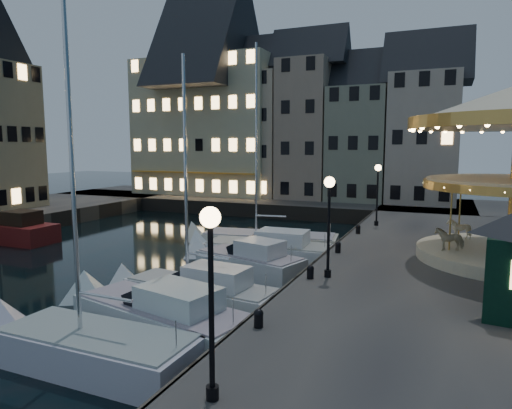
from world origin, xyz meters
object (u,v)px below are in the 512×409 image
at_px(streetlamp_b, 329,212).
at_px(streetlamp_c, 378,186).
at_px(bollard_d, 358,229).
at_px(streetlamp_a, 211,276).
at_px(motorboat_c, 193,293).
at_px(bollard_c, 338,247).
at_px(motorboat_b, 154,316).
at_px(motorboat_f, 260,242).
at_px(bollard_a, 259,318).
at_px(motorboat_e, 262,251).
at_px(bollard_b, 310,271).
at_px(motorboat_d, 244,262).
at_px(motorboat_a, 83,348).
at_px(red_fishing_boat, 9,232).

bearing_deg(streetlamp_b, streetlamp_c, 90.00).
distance_m(streetlamp_c, bollard_d, 4.29).
height_order(streetlamp_a, bollard_d, streetlamp_a).
xyz_separation_m(bollard_d, motorboat_c, (-4.49, -12.33, -0.93)).
relative_size(bollard_c, motorboat_b, 0.07).
distance_m(bollard_d, motorboat_f, 6.24).
relative_size(streetlamp_b, motorboat_b, 0.50).
height_order(bollard_a, motorboat_e, motorboat_e).
distance_m(streetlamp_c, bollard_b, 14.22).
relative_size(motorboat_d, motorboat_f, 0.53).
xyz_separation_m(streetlamp_a, motorboat_c, (-5.09, 7.67, -3.34)).
bearing_deg(motorboat_b, motorboat_a, -101.39).
relative_size(streetlamp_b, motorboat_f, 0.32).
relative_size(bollard_c, motorboat_f, 0.04).
xyz_separation_m(streetlamp_c, bollard_b, (-0.60, -14.00, -2.41)).
bearing_deg(bollard_d, red_fishing_boat, -166.27).
bearing_deg(motorboat_c, motorboat_d, 92.07).
xyz_separation_m(motorboat_c, motorboat_e, (-0.28, 8.20, -0.03)).
relative_size(streetlamp_c, bollard_c, 7.32).
height_order(bollard_d, motorboat_c, motorboat_c).
relative_size(bollard_a, motorboat_d, 0.08).
bearing_deg(bollard_a, motorboat_d, 117.07).
distance_m(bollard_c, bollard_d, 5.50).
relative_size(motorboat_c, motorboat_f, 0.79).
bearing_deg(bollard_d, motorboat_d, -124.45).
height_order(motorboat_d, motorboat_f, motorboat_f).
relative_size(streetlamp_b, bollard_a, 7.32).
xyz_separation_m(streetlamp_c, motorboat_c, (-5.09, -15.83, -3.34)).
relative_size(motorboat_f, red_fishing_boat, 1.73).
xyz_separation_m(streetlamp_c, motorboat_d, (-5.29, -10.33, -3.38)).
height_order(streetlamp_b, motorboat_d, streetlamp_b).
height_order(bollard_d, motorboat_e, motorboat_e).
xyz_separation_m(motorboat_a, red_fishing_boat, (-18.37, 12.18, 0.16)).
bearing_deg(streetlamp_a, streetlamp_c, 90.00).
xyz_separation_m(streetlamp_c, motorboat_f, (-6.59, -4.86, -3.49)).
bearing_deg(bollard_a, streetlamp_b, 84.29).
height_order(bollard_d, motorboat_d, motorboat_d).
relative_size(motorboat_c, red_fishing_boat, 1.37).
xyz_separation_m(bollard_a, motorboat_e, (-4.77, 11.87, -0.96)).
height_order(streetlamp_c, motorboat_e, streetlamp_c).
height_order(bollard_a, bollard_b, same).
relative_size(streetlamp_a, bollard_c, 7.32).
distance_m(bollard_a, motorboat_f, 15.86).
bearing_deg(motorboat_b, streetlamp_b, 44.63).
bearing_deg(motorboat_a, bollard_d, 74.23).
height_order(bollard_d, motorboat_b, motorboat_b).
distance_m(bollard_b, motorboat_a, 9.03).
xyz_separation_m(streetlamp_b, motorboat_a, (-5.66, -7.91, -3.48)).
relative_size(bollard_a, bollard_b, 1.00).
bearing_deg(bollard_c, motorboat_b, -115.20).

